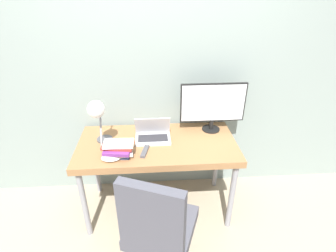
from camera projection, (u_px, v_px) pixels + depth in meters
name	position (u px, v px, depth m)	size (l,w,h in m)	color
ground_plane	(160.00, 234.00, 2.39)	(12.00, 12.00, 0.00)	tan
wall_back	(155.00, 71.00, 2.42)	(8.00, 0.05, 2.60)	gray
desk	(157.00, 149.00, 2.35)	(1.40, 0.69, 0.77)	#996B42
laptop	(153.00, 134.00, 2.35)	(0.31, 0.21, 0.21)	silver
monitor	(213.00, 105.00, 2.39)	(0.60, 0.17, 0.47)	black
desk_lamp	(97.00, 113.00, 2.06)	(0.14, 0.31, 0.45)	#4C4C51
office_chair	(158.00, 227.00, 1.76)	(0.58, 0.59, 1.02)	black
book_stack	(118.00, 149.00, 2.12)	(0.27, 0.21, 0.12)	#334C8C
tv_remote	(145.00, 151.00, 2.17)	(0.08, 0.17, 0.02)	#4C4C51
game_controller	(111.00, 158.00, 2.08)	(0.16, 0.10, 0.04)	white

